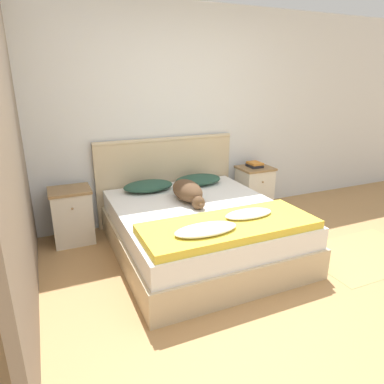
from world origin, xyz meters
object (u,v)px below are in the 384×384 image
at_px(pillow_left, 148,186).
at_px(book_stack, 255,165).
at_px(nightstand_right, 254,189).
at_px(pillow_right, 198,180).
at_px(bed, 199,230).
at_px(dog, 188,191).
at_px(nightstand_left, 72,215).

distance_m(pillow_left, book_stack, 1.49).
relative_size(pillow_left, book_stack, 2.73).
bearing_deg(nightstand_right, pillow_right, -176.69).
bearing_deg(pillow_right, pillow_left, 180.00).
distance_m(bed, dog, 0.42).
bearing_deg(bed, pillow_left, 113.81).
bearing_deg(nightstand_left, pillow_right, -1.90).
relative_size(nightstand_left, dog, 0.86).
height_order(bed, dog, dog).
distance_m(bed, nightstand_right, 1.40).
bearing_deg(dog, pillow_left, 119.93).
xyz_separation_m(nightstand_right, book_stack, (-0.00, 0.01, 0.33)).
distance_m(pillow_left, dog, 0.57).
height_order(nightstand_right, pillow_left, nightstand_right).
bearing_deg(bed, nightstand_right, 33.23).
relative_size(nightstand_left, nightstand_right, 1.00).
height_order(pillow_left, book_stack, book_stack).
xyz_separation_m(nightstand_left, pillow_right, (1.49, -0.05, 0.24)).
relative_size(bed, nightstand_left, 3.14).
xyz_separation_m(nightstand_right, pillow_left, (-1.49, -0.05, 0.24)).
xyz_separation_m(nightstand_left, dog, (1.14, -0.54, 0.29)).
height_order(pillow_right, book_stack, book_stack).
xyz_separation_m(pillow_right, book_stack, (0.85, 0.06, 0.09)).
bearing_deg(book_stack, dog, -155.03).
distance_m(nightstand_left, book_stack, 2.36).
bearing_deg(bed, book_stack, 33.79).
relative_size(nightstand_left, pillow_left, 1.06).
bearing_deg(pillow_left, dog, -60.07).
relative_size(nightstand_right, pillow_left, 1.06).
distance_m(dog, book_stack, 1.32).
relative_size(nightstand_right, dog, 0.86).
bearing_deg(bed, dog, 98.12).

